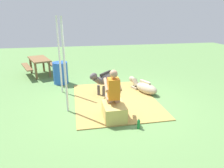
% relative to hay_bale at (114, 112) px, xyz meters
% --- Properties ---
extents(ground_plane, '(24.00, 24.00, 0.00)m').
position_rel_hay_bale_xyz_m(ground_plane, '(0.95, -0.36, -0.21)').
color(ground_plane, '#608C4C').
extents(hay_patch, '(3.23, 2.49, 0.02)m').
position_rel_hay_bale_xyz_m(hay_patch, '(1.22, -0.28, -0.20)').
color(hay_patch, '#AD8C47').
rests_on(hay_patch, ground).
extents(hay_bale, '(0.76, 0.54, 0.41)m').
position_rel_hay_bale_xyz_m(hay_bale, '(0.00, 0.00, 0.00)').
color(hay_bale, tan).
rests_on(hay_bale, ground).
extents(person_seated, '(0.67, 0.43, 1.29)m').
position_rel_hay_bale_xyz_m(person_seated, '(0.16, -0.00, 0.50)').
color(person_seated, tan).
rests_on(person_seated, ground).
extents(pony_standing, '(1.10, 1.02, 0.88)m').
position_rel_hay_bale_xyz_m(pony_standing, '(1.77, -0.03, 0.32)').
color(pony_standing, '#4C4747').
rests_on(pony_standing, ground).
extents(pony_lying, '(1.32, 0.82, 0.42)m').
position_rel_hay_bale_xyz_m(pony_lying, '(1.65, -1.41, -0.02)').
color(pony_lying, tan).
rests_on(pony_lying, ground).
extents(soda_bottle, '(0.07, 0.07, 0.27)m').
position_rel_hay_bale_xyz_m(soda_bottle, '(-0.57, -0.48, -0.08)').
color(soda_bottle, '#197233').
rests_on(soda_bottle, ground).
extents(water_barrel, '(0.56, 0.56, 0.84)m').
position_rel_hay_bale_xyz_m(water_barrel, '(3.22, 1.44, 0.21)').
color(water_barrel, blue).
rests_on(water_barrel, ground).
extents(tent_pole_left, '(0.06, 0.06, 2.53)m').
position_rel_hay_bale_xyz_m(tent_pole_left, '(0.69, 1.17, 1.06)').
color(tent_pole_left, silver).
rests_on(tent_pole_left, ground).
extents(tent_pole_right, '(0.06, 0.06, 2.53)m').
position_rel_hay_bale_xyz_m(tent_pole_right, '(2.23, 1.37, 1.06)').
color(tent_pole_right, silver).
rests_on(tent_pole_right, ground).
extents(picnic_bench, '(1.85, 1.73, 0.75)m').
position_rel_hay_bale_xyz_m(picnic_bench, '(4.58, 2.38, 0.37)').
color(picnic_bench, brown).
rests_on(picnic_bench, ground).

